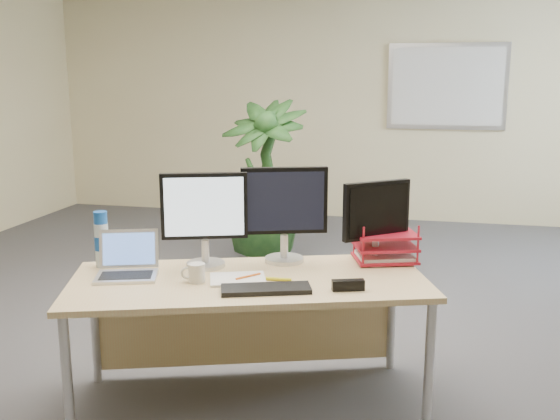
% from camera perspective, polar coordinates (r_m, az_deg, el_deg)
% --- Properties ---
extents(floor, '(8.00, 8.00, 0.00)m').
position_cam_1_polar(floor, '(3.85, -2.67, -13.41)').
color(floor, '#434247').
rests_on(floor, ground).
extents(back_wall, '(7.00, 0.04, 2.70)m').
position_cam_1_polar(back_wall, '(7.41, 5.50, 9.66)').
color(back_wall, beige).
rests_on(back_wall, floor).
extents(whiteboard, '(1.30, 0.04, 0.95)m').
position_cam_1_polar(whiteboard, '(7.32, 15.02, 10.84)').
color(whiteboard, silver).
rests_on(whiteboard, back_wall).
extents(desk, '(1.90, 1.26, 0.68)m').
position_cam_1_polar(desk, '(3.25, -2.92, -8.09)').
color(desk, '#D6B67E').
rests_on(desk, floor).
extents(floor_plant, '(1.00, 1.00, 1.50)m').
position_cam_1_polar(floor_plant, '(5.43, -1.52, 2.46)').
color(floor_plant, '#153A18').
rests_on(floor_plant, floor).
extents(monitor_left, '(0.44, 0.20, 0.50)m').
position_cam_1_polar(monitor_left, '(3.26, -6.93, -0.31)').
color(monitor_left, silver).
rests_on(monitor_left, desk).
extents(monitor_right, '(0.45, 0.21, 0.51)m').
position_cam_1_polar(monitor_right, '(3.32, 0.39, 0.18)').
color(monitor_right, silver).
rests_on(monitor_right, desk).
extents(monitor_dark, '(0.33, 0.28, 0.44)m').
position_cam_1_polar(monitor_dark, '(3.35, 8.82, -0.59)').
color(monitor_dark, silver).
rests_on(monitor_dark, desk).
extents(laptop, '(0.37, 0.34, 0.21)m').
position_cam_1_polar(laptop, '(3.25, -13.76, -4.80)').
color(laptop, silver).
rests_on(laptop, desk).
extents(keyboard, '(0.44, 0.26, 0.02)m').
position_cam_1_polar(keyboard, '(2.93, -1.30, -7.22)').
color(keyboard, black).
rests_on(keyboard, desk).
extents(coffee_mug, '(0.12, 0.08, 0.09)m').
position_cam_1_polar(coffee_mug, '(3.08, -7.68, -5.70)').
color(coffee_mug, silver).
rests_on(coffee_mug, desk).
extents(spiral_notebook, '(0.32, 0.28, 0.01)m').
position_cam_1_polar(spiral_notebook, '(3.09, -3.89, -6.30)').
color(spiral_notebook, silver).
rests_on(spiral_notebook, desk).
extents(orange_pen, '(0.10, 0.12, 0.01)m').
position_cam_1_polar(orange_pen, '(3.10, -2.92, -6.06)').
color(orange_pen, orange).
rests_on(orange_pen, spiral_notebook).
extents(yellow_highlighter, '(0.13, 0.02, 0.02)m').
position_cam_1_polar(yellow_highlighter, '(3.07, -0.11, -6.35)').
color(yellow_highlighter, yellow).
rests_on(yellow_highlighter, desk).
extents(water_bottle, '(0.08, 0.08, 0.30)m').
position_cam_1_polar(water_bottle, '(3.40, -15.99, -2.68)').
color(water_bottle, silver).
rests_on(water_bottle, desk).
extents(letter_tray, '(0.38, 0.33, 0.15)m').
position_cam_1_polar(letter_tray, '(3.43, 9.58, -3.51)').
color(letter_tray, '#B01528').
rests_on(letter_tray, desk).
extents(stapler, '(0.16, 0.09, 0.05)m').
position_cam_1_polar(stapler, '(2.96, 6.24, -6.84)').
color(stapler, black).
rests_on(stapler, desk).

